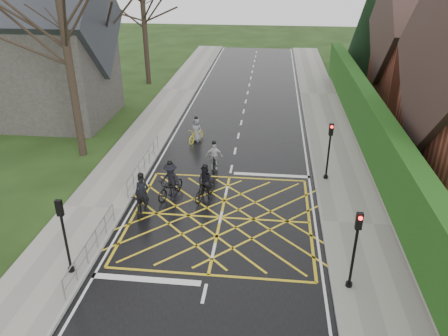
% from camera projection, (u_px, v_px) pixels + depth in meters
% --- Properties ---
extents(ground, '(120.00, 120.00, 0.00)m').
position_uv_depth(ground, '(221.00, 217.00, 19.90)').
color(ground, black).
rests_on(ground, ground).
extents(road, '(9.00, 80.00, 0.01)m').
position_uv_depth(road, '(221.00, 217.00, 19.90)').
color(road, black).
rests_on(road, ground).
extents(sidewalk_right, '(3.00, 80.00, 0.15)m').
position_uv_depth(sidewalk_right, '(355.00, 224.00, 19.28)').
color(sidewalk_right, gray).
rests_on(sidewalk_right, ground).
extents(sidewalk_left, '(3.00, 80.00, 0.15)m').
position_uv_depth(sidewalk_left, '(94.00, 209.00, 20.46)').
color(sidewalk_left, gray).
rests_on(sidewalk_left, ground).
extents(stone_wall, '(0.50, 38.00, 0.70)m').
position_uv_depth(stone_wall, '(371.00, 162.00, 24.33)').
color(stone_wall, slate).
rests_on(stone_wall, ground).
extents(hedge, '(0.90, 38.00, 2.80)m').
position_uv_depth(hedge, '(376.00, 133.00, 23.56)').
color(hedge, '#183D10').
rests_on(hedge, stone_wall).
extents(house_far, '(9.80, 8.80, 10.30)m').
position_uv_depth(house_far, '(445.00, 50.00, 32.57)').
color(house_far, brown).
rests_on(house_far, ground).
extents(conifer, '(4.60, 4.60, 10.00)m').
position_uv_depth(conifer, '(371.00, 25.00, 39.82)').
color(conifer, black).
rests_on(conifer, ground).
extents(church, '(8.80, 7.80, 11.00)m').
position_uv_depth(church, '(44.00, 50.00, 29.76)').
color(church, '#2D2B28').
rests_on(church, ground).
extents(tree_near, '(9.24, 9.24, 11.44)m').
position_uv_depth(tree_near, '(62.00, 16.00, 22.65)').
color(tree_near, black).
rests_on(tree_near, ground).
extents(tree_far, '(8.40, 8.40, 10.40)m').
position_uv_depth(tree_far, '(143.00, 1.00, 37.26)').
color(tree_far, black).
rests_on(tree_far, ground).
extents(railing_south, '(0.05, 5.04, 1.03)m').
position_uv_depth(railing_south, '(91.00, 242.00, 16.89)').
color(railing_south, slate).
rests_on(railing_south, ground).
extents(railing_north, '(0.05, 6.04, 1.03)m').
position_uv_depth(railing_north, '(144.00, 160.00, 23.58)').
color(railing_north, slate).
rests_on(railing_north, ground).
extents(traffic_light_ne, '(0.24, 0.31, 3.21)m').
position_uv_depth(traffic_light_ne, '(329.00, 152.00, 22.41)').
color(traffic_light_ne, black).
rests_on(traffic_light_ne, ground).
extents(traffic_light_se, '(0.24, 0.31, 3.21)m').
position_uv_depth(traffic_light_se, '(354.00, 252.00, 14.91)').
color(traffic_light_se, black).
rests_on(traffic_light_se, ground).
extents(traffic_light_sw, '(0.24, 0.31, 3.21)m').
position_uv_depth(traffic_light_sw, '(65.00, 237.00, 15.66)').
color(traffic_light_sw, black).
rests_on(traffic_light_sw, ground).
extents(cyclist_rear, '(0.86, 2.06, 1.96)m').
position_uv_depth(cyclist_rear, '(142.00, 199.00, 20.15)').
color(cyclist_rear, black).
rests_on(cyclist_rear, ground).
extents(cyclist_back, '(1.19, 1.89, 1.84)m').
position_uv_depth(cyclist_back, '(205.00, 186.00, 21.19)').
color(cyclist_back, black).
rests_on(cyclist_back, ground).
extents(cyclist_mid, '(1.42, 2.10, 1.93)m').
position_uv_depth(cyclist_mid, '(171.00, 183.00, 21.36)').
color(cyclist_mid, black).
rests_on(cyclist_mid, ground).
extents(cyclist_front, '(0.93, 1.71, 1.68)m').
position_uv_depth(cyclist_front, '(214.00, 159.00, 24.12)').
color(cyclist_front, black).
rests_on(cyclist_front, ground).
extents(cyclist_lead, '(1.14, 1.81, 1.67)m').
position_uv_depth(cyclist_lead, '(196.00, 133.00, 27.74)').
color(cyclist_lead, gold).
rests_on(cyclist_lead, ground).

